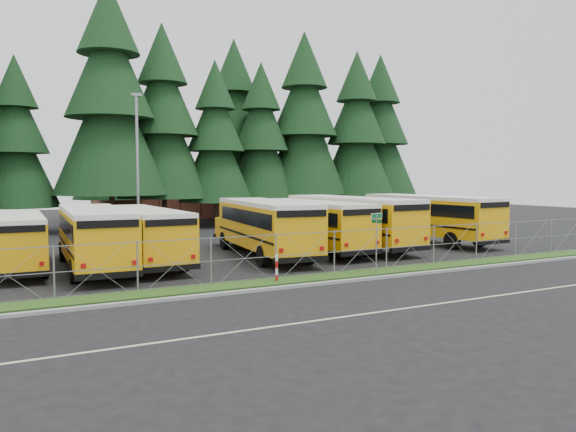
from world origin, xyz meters
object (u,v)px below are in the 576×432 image
object	(u,v)px
bus_5	(306,226)
street_sign	(377,230)
bus_1	(94,239)
bus_2	(141,237)
bus_east	(425,219)
light_standard	(137,162)
bus_4	(264,229)
bus_6	(347,223)
bus_0	(16,242)
striped_bollard	(277,268)

from	to	relation	value
bus_5	street_sign	xyz separation A→B (m)	(-0.94, -8.17, 0.51)
bus_1	street_sign	distance (m)	13.41
bus_2	bus_east	world-z (taller)	bus_east
bus_east	light_standard	distance (m)	20.08
bus_east	light_standard	bearing A→B (deg)	146.39
bus_4	bus_6	bearing A→B (deg)	13.78
bus_0	street_sign	size ratio (longest dim) A/B	3.68
bus_0	bus_5	bearing A→B (deg)	-1.17
striped_bollard	bus_0	bearing A→B (deg)	138.84
bus_4	bus_6	distance (m)	6.15
bus_2	light_standard	size ratio (longest dim) A/B	1.08
bus_2	bus_6	world-z (taller)	bus_6
bus_6	striped_bollard	distance (m)	11.93
bus_1	bus_east	size ratio (longest dim) A/B	0.93
bus_6	bus_east	size ratio (longest dim) A/B	1.01
bus_4	street_sign	bearing A→B (deg)	-67.55
bus_1	bus_6	xyz separation A→B (m)	(15.22, 1.07, 0.12)
bus_6	bus_0	bearing A→B (deg)	174.75
bus_1	bus_2	world-z (taller)	bus_1
street_sign	striped_bollard	world-z (taller)	street_sign
bus_1	street_sign	world-z (taller)	bus_1
bus_0	striped_bollard	xyz separation A→B (m)	(9.67, -8.45, -0.76)
bus_0	street_sign	xyz separation A→B (m)	(14.59, -8.83, 0.68)
bus_4	striped_bollard	size ratio (longest dim) A/B	9.99
street_sign	bus_east	bearing A→B (deg)	39.27
bus_1	striped_bollard	size ratio (longest dim) A/B	9.47
bus_6	light_standard	world-z (taller)	light_standard
bus_0	street_sign	bearing A→B (deg)	-29.91
bus_1	bus_5	bearing A→B (deg)	6.69
bus_0	bus_1	distance (m)	3.68
bus_0	bus_east	xyz separation A→B (m)	(25.04, -0.28, 0.24)
bus_0	street_sign	distance (m)	17.07
bus_4	striped_bollard	bearing A→B (deg)	-104.69
bus_1	bus_2	xyz separation A→B (m)	(2.37, 0.51, -0.05)
bus_0	bus_4	bearing A→B (deg)	-4.73
bus_1	bus_2	distance (m)	2.43
bus_1	bus_6	world-z (taller)	bus_6
bus_east	striped_bollard	size ratio (longest dim) A/B	10.17
bus_4	bus_6	size ratio (longest dim) A/B	0.98
bus_2	street_sign	bearing A→B (deg)	-42.71
bus_east	light_standard	world-z (taller)	light_standard
light_standard	striped_bollard	bearing A→B (deg)	-84.55
bus_0	striped_bollard	bearing A→B (deg)	-39.88
bus_4	bus_east	world-z (taller)	bus_east
bus_2	bus_5	xyz separation A→B (m)	(9.85, 0.42, 0.08)
bus_2	bus_4	bearing A→B (deg)	-3.61
bus_2	bus_0	bearing A→B (deg)	167.57
bus_0	striped_bollard	size ratio (longest dim) A/B	8.62
bus_0	bus_2	bearing A→B (deg)	-9.48
street_sign	striped_bollard	size ratio (longest dim) A/B	2.34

